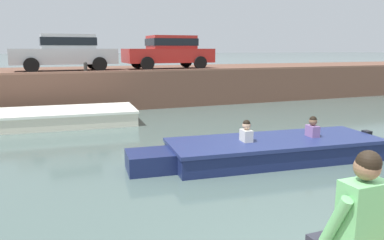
% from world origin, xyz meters
% --- Properties ---
extents(ground_plane, '(400.00, 400.00, 0.00)m').
position_xyz_m(ground_plane, '(0.00, 6.32, 0.00)').
color(ground_plane, '#4C605B').
extents(far_quay_wall, '(60.00, 6.00, 1.56)m').
position_xyz_m(far_quay_wall, '(0.00, 15.63, 0.78)').
color(far_quay_wall, brown).
rests_on(far_quay_wall, ground).
extents(far_wall_coping, '(60.00, 0.24, 0.08)m').
position_xyz_m(far_wall_coping, '(0.00, 12.75, 1.60)').
color(far_wall_coping, brown).
rests_on(far_wall_coping, far_quay_wall).
extents(boat_moored_west_cream, '(6.84, 2.60, 0.50)m').
position_xyz_m(boat_moored_west_cream, '(-3.18, 10.67, 0.25)').
color(boat_moored_west_cream, silver).
rests_on(boat_moored_west_cream, ground).
extents(motorboat_passing, '(5.98, 2.11, 0.97)m').
position_xyz_m(motorboat_passing, '(1.67, 4.61, 0.25)').
color(motorboat_passing, navy).
rests_on(motorboat_passing, ground).
extents(car_left_inner_silver, '(4.35, 2.08, 1.54)m').
position_xyz_m(car_left_inner_silver, '(-2.05, 14.65, 2.41)').
color(car_left_inner_silver, '#B7BABC').
rests_on(car_left_inner_silver, far_quay_wall).
extents(car_centre_red, '(4.11, 2.07, 1.54)m').
position_xyz_m(car_centre_red, '(2.60, 14.65, 2.41)').
color(car_centre_red, '#B2231E').
rests_on(car_centre_red, far_quay_wall).
extents(mooring_bollard_mid, '(0.15, 0.15, 0.45)m').
position_xyz_m(mooring_bollard_mid, '(-1.43, 12.88, 1.80)').
color(mooring_bollard_mid, '#2D2B28').
rests_on(mooring_bollard_mid, far_quay_wall).
extents(person_seated_left, '(0.53, 0.52, 0.96)m').
position_xyz_m(person_seated_left, '(-0.68, -0.37, 1.17)').
color(person_seated_left, '#282833').
rests_on(person_seated_left, near_quay).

